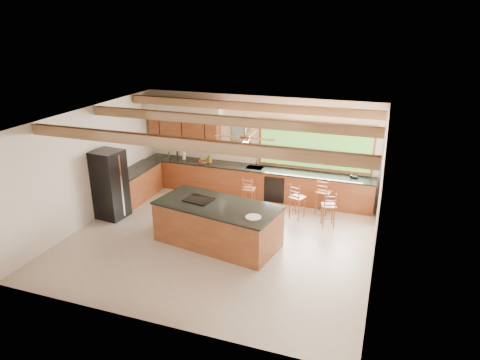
% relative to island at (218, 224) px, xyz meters
% --- Properties ---
extents(ground, '(7.20, 7.20, 0.00)m').
position_rel_island_xyz_m(ground, '(-0.05, 0.16, -0.51)').
color(ground, '#B9AA99').
rests_on(ground, ground).
extents(room_shell, '(7.27, 6.54, 3.02)m').
position_rel_island_xyz_m(room_shell, '(-0.21, 0.82, 1.71)').
color(room_shell, silver).
rests_on(room_shell, ground).
extents(counter_run, '(7.12, 3.10, 1.24)m').
position_rel_island_xyz_m(counter_run, '(-0.86, 2.68, -0.04)').
color(counter_run, brown).
rests_on(counter_run, ground).
extents(island, '(3.10, 1.85, 1.03)m').
position_rel_island_xyz_m(island, '(0.00, 0.00, 0.00)').
color(island, brown).
rests_on(island, ground).
extents(refrigerator, '(0.80, 0.78, 1.87)m').
position_rel_island_xyz_m(refrigerator, '(-3.26, 0.43, 0.43)').
color(refrigerator, black).
rests_on(refrigerator, ground).
extents(bar_stool_a, '(0.34, 0.34, 0.94)m').
position_rel_island_xyz_m(bar_stool_a, '(0.05, 2.17, 0.05)').
color(bar_stool_a, brown).
rests_on(bar_stool_a, ground).
extents(bar_stool_b, '(0.44, 0.44, 0.98)m').
position_rel_island_xyz_m(bar_stool_b, '(2.36, 1.71, 0.07)').
color(bar_stool_b, brown).
rests_on(bar_stool_b, ground).
extents(bar_stool_c, '(0.46, 0.46, 1.00)m').
position_rel_island_xyz_m(bar_stool_c, '(1.50, 1.95, 0.08)').
color(bar_stool_c, brown).
rests_on(bar_stool_c, ground).
extents(bar_stool_d, '(0.45, 0.45, 1.07)m').
position_rel_island_xyz_m(bar_stool_d, '(2.12, 2.45, 0.13)').
color(bar_stool_d, brown).
rests_on(bar_stool_d, ground).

